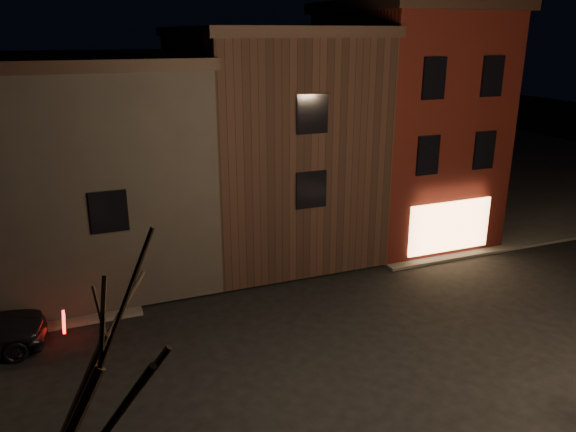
# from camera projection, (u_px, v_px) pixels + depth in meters

# --- Properties ---
(ground) EXTENTS (120.00, 120.00, 0.00)m
(ground) POSITION_uv_depth(u_px,v_px,m) (338.00, 360.00, 16.73)
(ground) COLOR black
(ground) RESTS_ON ground
(sidewalk_far_right) EXTENTS (30.00, 30.00, 0.12)m
(sidewalk_far_right) POSITION_uv_depth(u_px,v_px,m) (459.00, 164.00, 41.41)
(sidewalk_far_right) COLOR #2D2B28
(sidewalk_far_right) RESTS_ON ground
(corner_building) EXTENTS (6.50, 8.50, 10.50)m
(corner_building) POSITION_uv_depth(u_px,v_px,m) (403.00, 120.00, 26.22)
(corner_building) COLOR #3F0F0B
(corner_building) RESTS_ON ground
(row_building_a) EXTENTS (7.30, 10.30, 9.40)m
(row_building_a) POSITION_uv_depth(u_px,v_px,m) (265.00, 137.00, 25.01)
(row_building_a) COLOR black
(row_building_a) RESTS_ON ground
(row_building_b) EXTENTS (7.80, 10.30, 8.40)m
(row_building_b) POSITION_uv_depth(u_px,v_px,m) (96.00, 162.00, 22.60)
(row_building_b) COLOR black
(row_building_b) RESTS_ON ground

